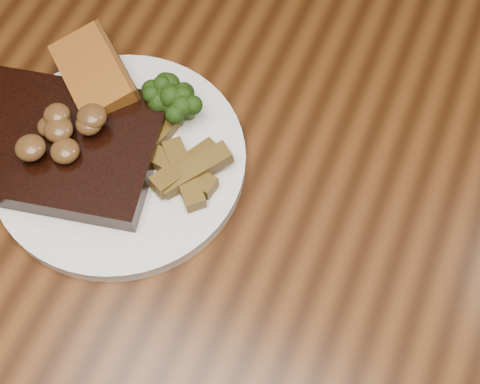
% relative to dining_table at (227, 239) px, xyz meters
% --- Properties ---
extents(ground, '(4.50, 4.50, 0.00)m').
position_rel_dining_table_xyz_m(ground, '(0.00, 0.00, -0.66)').
color(ground, '#3B180D').
rests_on(ground, ground).
extents(dining_table, '(1.60, 0.90, 0.75)m').
position_rel_dining_table_xyz_m(dining_table, '(0.00, 0.00, 0.00)').
color(dining_table, '#49260E').
rests_on(dining_table, ground).
extents(plate, '(0.26, 0.26, 0.01)m').
position_rel_dining_table_xyz_m(plate, '(-0.12, -0.00, 0.10)').
color(plate, silver).
rests_on(plate, dining_table).
extents(steak, '(0.21, 0.18, 0.03)m').
position_rel_dining_table_xyz_m(steak, '(-0.17, -0.02, 0.12)').
color(steak, black).
rests_on(steak, plate).
extents(steak_bone, '(0.17, 0.05, 0.02)m').
position_rel_dining_table_xyz_m(steak_bone, '(-0.17, -0.08, 0.11)').
color(steak_bone, beige).
rests_on(steak_bone, plate).
extents(mushroom_pile, '(0.08, 0.08, 0.03)m').
position_rel_dining_table_xyz_m(mushroom_pile, '(-0.17, -0.02, 0.15)').
color(mushroom_pile, '#4E3018').
rests_on(mushroom_pile, steak).
extents(garlic_bread, '(0.11, 0.11, 0.02)m').
position_rel_dining_table_xyz_m(garlic_bread, '(-0.17, 0.06, 0.12)').
color(garlic_bread, '#974C1B').
rests_on(garlic_bread, plate).
extents(potato_wedges, '(0.10, 0.10, 0.02)m').
position_rel_dining_table_xyz_m(potato_wedges, '(-0.06, 0.01, 0.12)').
color(potato_wedges, brown).
rests_on(potato_wedges, plate).
extents(broccoli_cluster, '(0.07, 0.07, 0.04)m').
position_rel_dining_table_xyz_m(broccoli_cluster, '(-0.07, 0.07, 0.12)').
color(broccoli_cluster, '#1C370C').
rests_on(broccoli_cluster, plate).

